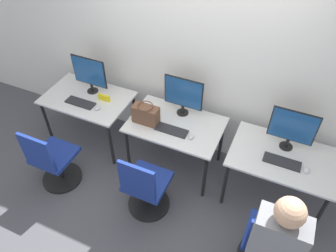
# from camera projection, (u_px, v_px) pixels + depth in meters

# --- Properties ---
(ground_plane) EXTENTS (20.00, 20.00, 0.00)m
(ground_plane) POSITION_uv_depth(u_px,v_px,m) (163.00, 185.00, 4.01)
(ground_plane) COLOR #4C4C51
(wall_back) EXTENTS (12.00, 0.05, 2.80)m
(wall_back) POSITION_uv_depth(u_px,v_px,m) (194.00, 51.00, 3.61)
(wall_back) COLOR silver
(wall_back) RESTS_ON ground_plane
(desk_left) EXTENTS (1.08, 0.71, 0.71)m
(desk_left) POSITION_uv_depth(u_px,v_px,m) (88.00, 102.00, 4.17)
(desk_left) COLOR silver
(desk_left) RESTS_ON ground_plane
(monitor_left) EXTENTS (0.46, 0.14, 0.49)m
(monitor_left) POSITION_uv_depth(u_px,v_px,m) (89.00, 73.00, 4.02)
(monitor_left) COLOR black
(monitor_left) RESTS_ON desk_left
(keyboard_left) EXTENTS (0.38, 0.13, 0.02)m
(keyboard_left) POSITION_uv_depth(u_px,v_px,m) (80.00, 103.00, 4.02)
(keyboard_left) COLOR #262628
(keyboard_left) RESTS_ON desk_left
(mouse_left) EXTENTS (0.06, 0.09, 0.03)m
(mouse_left) POSITION_uv_depth(u_px,v_px,m) (98.00, 108.00, 3.94)
(mouse_left) COLOR silver
(mouse_left) RESTS_ON desk_left
(office_chair_left) EXTENTS (0.48, 0.48, 0.90)m
(office_chair_left) POSITION_uv_depth(u_px,v_px,m) (53.00, 162.00, 3.79)
(office_chair_left) COLOR black
(office_chair_left) RESTS_ON ground_plane
(desk_center) EXTENTS (1.08, 0.71, 0.71)m
(desk_center) POSITION_uv_depth(u_px,v_px,m) (175.00, 129.00, 3.81)
(desk_center) COLOR silver
(desk_center) RESTS_ON ground_plane
(monitor_center) EXTENTS (0.46, 0.14, 0.49)m
(monitor_center) POSITION_uv_depth(u_px,v_px,m) (183.00, 95.00, 3.71)
(monitor_center) COLOR black
(monitor_center) RESTS_ON desk_center
(keyboard_center) EXTENTS (0.38, 0.13, 0.02)m
(keyboard_center) POSITION_uv_depth(u_px,v_px,m) (171.00, 130.00, 3.67)
(keyboard_center) COLOR #262628
(keyboard_center) RESTS_ON desk_center
(mouse_center) EXTENTS (0.06, 0.09, 0.03)m
(mouse_center) POSITION_uv_depth(u_px,v_px,m) (191.00, 137.00, 3.58)
(mouse_center) COLOR silver
(mouse_center) RESTS_ON desk_center
(office_chair_center) EXTENTS (0.48, 0.48, 0.90)m
(office_chair_center) POSITION_uv_depth(u_px,v_px,m) (145.00, 189.00, 3.52)
(office_chair_center) COLOR black
(office_chair_center) RESTS_ON ground_plane
(desk_right) EXTENTS (1.08, 0.71, 0.71)m
(desk_right) POSITION_uv_depth(u_px,v_px,m) (281.00, 161.00, 3.45)
(desk_right) COLOR silver
(desk_right) RESTS_ON ground_plane
(monitor_right) EXTENTS (0.46, 0.14, 0.49)m
(monitor_right) POSITION_uv_depth(u_px,v_px,m) (292.00, 128.00, 3.31)
(monitor_right) COLOR black
(monitor_right) RESTS_ON desk_right
(keyboard_right) EXTENTS (0.38, 0.13, 0.02)m
(keyboard_right) POSITION_uv_depth(u_px,v_px,m) (282.00, 162.00, 3.33)
(keyboard_right) COLOR #262628
(keyboard_right) RESTS_ON desk_right
(mouse_right) EXTENTS (0.06, 0.09, 0.03)m
(mouse_right) POSITION_uv_depth(u_px,v_px,m) (307.00, 170.00, 3.24)
(mouse_right) COLOR silver
(mouse_right) RESTS_ON desk_right
(office_chair_right) EXTENTS (0.48, 0.48, 0.90)m
(office_chair_right) POSITION_uv_depth(u_px,v_px,m) (267.00, 245.00, 3.05)
(office_chair_right) COLOR black
(office_chair_right) RESTS_ON ground_plane
(handbag) EXTENTS (0.30, 0.18, 0.25)m
(handbag) POSITION_uv_depth(u_px,v_px,m) (146.00, 114.00, 3.70)
(handbag) COLOR brown
(handbag) RESTS_ON desk_center
(placard_left) EXTENTS (0.16, 0.03, 0.08)m
(placard_left) POSITION_uv_depth(u_px,v_px,m) (104.00, 98.00, 4.04)
(placard_left) COLOR yellow
(placard_left) RESTS_ON desk_left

